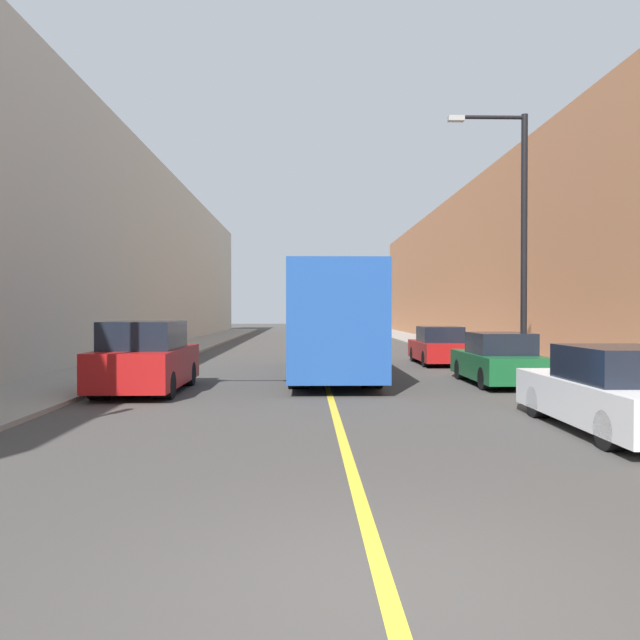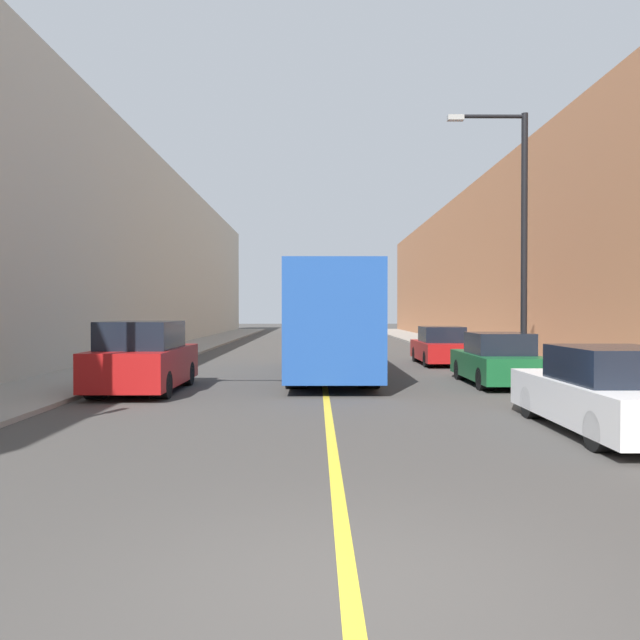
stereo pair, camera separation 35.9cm
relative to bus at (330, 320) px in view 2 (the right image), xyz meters
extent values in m
plane|color=#3F3D3A|center=(-0.20, -15.65, -1.85)|extent=(200.00, 200.00, 0.00)
cube|color=gray|center=(-7.69, 14.35, -1.79)|extent=(3.02, 72.00, 0.11)
cube|color=gray|center=(7.28, 14.35, -1.79)|extent=(3.02, 72.00, 0.11)
cube|color=#B7B2A3|center=(-11.20, 14.35, 3.57)|extent=(4.00, 72.00, 10.83)
cube|color=#B2724C|center=(10.79, 14.35, 2.99)|extent=(4.00, 72.00, 9.68)
cube|color=gold|center=(-0.20, 14.35, -1.84)|extent=(0.16, 72.00, 0.01)
cube|color=#1E4793|center=(0.00, 0.01, 0.04)|extent=(2.58, 10.27, 3.16)
cube|color=black|center=(0.00, -5.10, 0.59)|extent=(2.19, 0.04, 1.42)
cylinder|color=black|center=(-1.01, -3.18, -1.34)|extent=(0.57, 1.01, 1.01)
cylinder|color=black|center=(1.01, -3.18, -1.34)|extent=(0.57, 1.01, 1.01)
cylinder|color=black|center=(-1.01, 3.19, -1.34)|extent=(0.57, 1.01, 1.01)
cylinder|color=black|center=(1.01, 3.19, -1.34)|extent=(0.57, 1.01, 1.01)
cube|color=maroon|center=(-5.00, -3.85, -1.17)|extent=(1.99, 4.48, 0.95)
cube|color=black|center=(-5.00, -4.07, -0.34)|extent=(1.75, 2.46, 0.71)
cube|color=black|center=(-5.00, -6.06, -1.00)|extent=(1.69, 0.04, 0.43)
cylinder|color=black|center=(-5.77, -5.24, -1.51)|extent=(0.44, 0.68, 0.68)
cylinder|color=black|center=(-4.22, -5.24, -1.51)|extent=(0.44, 0.68, 0.68)
cylinder|color=black|center=(-5.77, -2.46, -1.51)|extent=(0.44, 0.68, 0.68)
cylinder|color=black|center=(-4.22, -2.46, -1.51)|extent=(0.44, 0.68, 0.68)
cube|color=silver|center=(4.64, -9.47, -1.30)|extent=(1.88, 4.78, 0.72)
cube|color=black|center=(4.64, -9.71, -0.64)|extent=(1.66, 2.15, 0.61)
cylinder|color=black|center=(3.90, -10.95, -1.54)|extent=(0.41, 0.62, 0.62)
cylinder|color=black|center=(3.90, -7.99, -1.54)|extent=(0.41, 0.62, 0.62)
cylinder|color=black|center=(5.37, -7.99, -1.54)|extent=(0.41, 0.62, 0.62)
cube|color=#145128|center=(4.78, -2.34, -1.30)|extent=(1.77, 4.28, 0.71)
cube|color=black|center=(4.78, -2.55, -0.65)|extent=(1.56, 1.92, 0.61)
cube|color=black|center=(4.78, -4.44, -1.18)|extent=(1.50, 0.04, 0.32)
cylinder|color=black|center=(4.09, -3.66, -1.54)|extent=(0.39, 0.62, 0.62)
cylinder|color=black|center=(5.47, -3.66, -1.54)|extent=(0.39, 0.62, 0.62)
cylinder|color=black|center=(4.09, -1.01, -1.54)|extent=(0.39, 0.62, 0.62)
cylinder|color=black|center=(5.47, -1.01, -1.54)|extent=(0.39, 0.62, 0.62)
cube|color=maroon|center=(4.52, 4.51, -1.30)|extent=(1.77, 4.22, 0.72)
cube|color=black|center=(4.52, 4.30, -0.64)|extent=(1.56, 1.90, 0.61)
cube|color=black|center=(4.52, 2.43, -1.18)|extent=(1.51, 0.04, 0.32)
cylinder|color=black|center=(3.83, 3.21, -1.54)|extent=(0.39, 0.62, 0.62)
cylinder|color=black|center=(5.21, 3.21, -1.54)|extent=(0.39, 0.62, 0.62)
cylinder|color=black|center=(3.83, 5.82, -1.54)|extent=(0.39, 0.62, 0.62)
cylinder|color=black|center=(5.21, 5.82, -1.54)|extent=(0.39, 0.62, 0.62)
cylinder|color=black|center=(6.07, -0.81, 2.36)|extent=(0.20, 0.20, 8.19)
cylinder|color=black|center=(4.99, -0.81, 6.36)|extent=(2.17, 0.12, 0.12)
cube|color=#999993|center=(3.90, -0.81, 6.31)|extent=(0.50, 0.24, 0.16)
camera|label=1|loc=(-0.82, -20.29, 0.28)|focal=35.00mm
camera|label=2|loc=(-0.46, -20.30, 0.28)|focal=35.00mm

